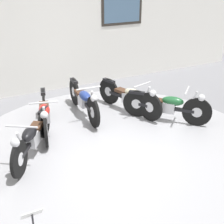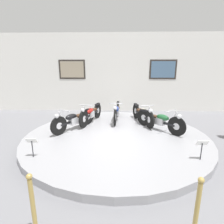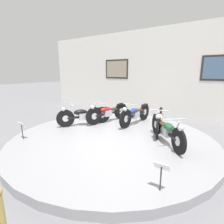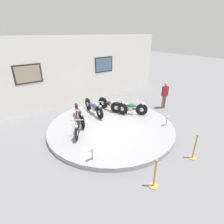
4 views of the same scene
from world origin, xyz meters
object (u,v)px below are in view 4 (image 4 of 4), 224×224
object	(u,v)px
stanchion_post_left_of_entry	(154,178)
stanchion_post_right_of_entry	(194,150)
motorcycle_red	(80,114)
motorcycle_green	(130,107)
motorcycle_cream	(113,105)
motorcycle_black	(78,124)
info_placard_front_centre	(167,119)
motorcycle_blue	(94,107)
info_placard_front_left	(92,151)
visitor_standing	(165,94)

from	to	relation	value
stanchion_post_left_of_entry	stanchion_post_right_of_entry	world-z (taller)	same
motorcycle_red	motorcycle_green	distance (m)	2.67
motorcycle_red	motorcycle_cream	bearing A→B (deg)	-0.02
motorcycle_black	info_placard_front_centre	bearing A→B (deg)	-29.38
motorcycle_blue	motorcycle_green	world-z (taller)	motorcycle_blue
motorcycle_green	stanchion_post_right_of_entry	distance (m)	3.96
info_placard_front_left	motorcycle_black	bearing A→B (deg)	75.39
motorcycle_black	visitor_standing	xyz separation A→B (m)	(5.53, -0.30, 0.33)
info_placard_front_left	info_placard_front_centre	xyz separation A→B (m)	(4.06, 0.00, 0.00)
visitor_standing	stanchion_post_right_of_entry	bearing A→B (deg)	-129.04
info_placard_front_centre	stanchion_post_right_of_entry	xyz separation A→B (m)	(-0.95, -1.93, -0.21)
motorcycle_red	info_placard_front_centre	world-z (taller)	motorcycle_red
motorcycle_red	motorcycle_cream	size ratio (longest dim) A/B	1.00
motorcycle_cream	stanchion_post_right_of_entry	bearing A→B (deg)	-89.32
stanchion_post_left_of_entry	motorcycle_black	bearing A→B (deg)	96.28
visitor_standing	stanchion_post_right_of_entry	size ratio (longest dim) A/B	1.57
motorcycle_black	motorcycle_blue	distance (m)	1.91
info_placard_front_left	motorcycle_cream	bearing A→B (deg)	42.73
info_placard_front_centre	motorcycle_cream	bearing A→B (deg)	109.65
motorcycle_cream	visitor_standing	world-z (taller)	visitor_standing
motorcycle_blue	motorcycle_cream	xyz separation A→B (m)	(1.03, -0.34, -0.01)
stanchion_post_right_of_entry	visitor_standing	bearing A→B (deg)	50.96
visitor_standing	stanchion_post_right_of_entry	xyz separation A→B (m)	(-2.94, -3.62, -0.56)
motorcycle_cream	info_placard_front_left	world-z (taller)	motorcycle_cream
motorcycle_black	stanchion_post_left_of_entry	xyz separation A→B (m)	(0.43, -3.92, -0.23)
motorcycle_black	motorcycle_cream	bearing A→B (deg)	18.08
motorcycle_black	motorcycle_blue	world-z (taller)	motorcycle_blue
motorcycle_red	visitor_standing	size ratio (longest dim) A/B	1.22
stanchion_post_left_of_entry	motorcycle_green	bearing A→B (deg)	56.55
motorcycle_red	visitor_standing	world-z (taller)	visitor_standing
info_placard_front_left	stanchion_post_right_of_entry	distance (m)	3.67
motorcycle_black	stanchion_post_right_of_entry	size ratio (longest dim) A/B	1.63
motorcycle_red	stanchion_post_left_of_entry	bearing A→B (deg)	-90.68
motorcycle_green	visitor_standing	xyz separation A→B (m)	(2.50, -0.31, 0.33)
info_placard_front_left	info_placard_front_centre	world-z (taller)	same
motorcycle_black	stanchion_post_left_of_entry	bearing A→B (deg)	-83.72
motorcycle_green	info_placard_front_centre	world-z (taller)	motorcycle_green
motorcycle_green	info_placard_front_centre	distance (m)	2.06
motorcycle_blue	stanchion_post_left_of_entry	world-z (taller)	stanchion_post_left_of_entry
motorcycle_cream	motorcycle_red	bearing A→B (deg)	179.98
info_placard_front_centre	visitor_standing	world-z (taller)	visitor_standing
motorcycle_black	stanchion_post_right_of_entry	xyz separation A→B (m)	(2.59, -3.92, -0.23)
motorcycle_blue	stanchion_post_left_of_entry	distance (m)	5.21
motorcycle_cream	info_placard_front_centre	xyz separation A→B (m)	(1.01, -2.82, -0.03)
motorcycle_red	motorcycle_cream	xyz separation A→B (m)	(2.05, -0.00, -0.00)
motorcycle_black	visitor_standing	distance (m)	5.55
motorcycle_red	motorcycle_green	world-z (taller)	motorcycle_red
motorcycle_cream	visitor_standing	bearing A→B (deg)	-20.70
motorcycle_blue	motorcycle_green	bearing A→B (deg)	-37.38
motorcycle_green	stanchion_post_right_of_entry	bearing A→B (deg)	-96.34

